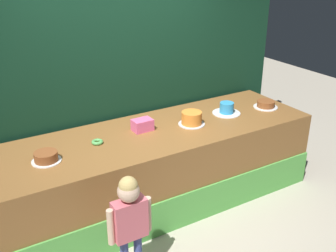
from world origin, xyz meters
The scene contains 10 objects.
ground_plane centered at (0.00, 0.00, 0.00)m, with size 12.00×12.00×0.00m, color #BCB29E.
stage_platform centered at (0.00, 0.54, 0.44)m, with size 3.82×1.11×0.89m.
curtain_backdrop centered at (0.00, 1.19, 1.59)m, with size 4.37×0.08×3.18m, color #113823.
child_figure centered at (-0.67, -0.39, 0.67)m, with size 0.40×0.18×1.04m.
pink_box centered at (0.00, 0.64, 0.95)m, with size 0.21×0.15×0.12m, color pink.
donut centered at (-0.54, 0.59, 0.90)m, with size 0.12×0.12×0.03m, color #59B259.
cake_left centered at (-1.08, 0.48, 0.93)m, with size 0.27×0.27×0.09m.
cake_center centered at (0.54, 0.50, 0.96)m, with size 0.30×0.30×0.15m.
cake_right centered at (1.08, 0.56, 0.94)m, with size 0.33×0.33×0.14m.
cake_far_right centered at (1.62, 0.47, 0.92)m, with size 0.30×0.30×0.08m.
Camera 1 is at (-1.79, -2.88, 2.67)m, focal length 42.94 mm.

